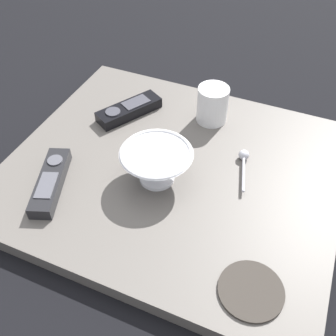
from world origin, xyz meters
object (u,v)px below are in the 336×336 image
object	(u,v)px
tv_remote_far	(129,110)
tv_remote_near	(51,182)
teaspoon	(244,159)
drink_coaster	(251,290)
coffee_mug	(212,105)
cereal_bowl	(157,164)

from	to	relation	value
tv_remote_far	tv_remote_near	bearing A→B (deg)	82.57
teaspoon	tv_remote_far	world-z (taller)	tv_remote_far
tv_remote_near	drink_coaster	bearing A→B (deg)	171.47
coffee_mug	tv_remote_near	bearing A→B (deg)	55.69
coffee_mug	tv_remote_far	size ratio (longest dim) A/B	0.53
tv_remote_near	drink_coaster	size ratio (longest dim) A/B	1.62
cereal_bowl	teaspoon	distance (m)	0.19
teaspoon	tv_remote_far	xyz separation A→B (m)	(0.29, -0.06, 0.00)
cereal_bowl	drink_coaster	size ratio (longest dim) A/B	1.35
tv_remote_near	tv_remote_far	xyz separation A→B (m)	(-0.03, -0.27, -0.00)
tv_remote_near	tv_remote_far	distance (m)	0.27
tv_remote_far	teaspoon	bearing A→B (deg)	169.41
drink_coaster	tv_remote_near	bearing A→B (deg)	-8.53
cereal_bowl	coffee_mug	size ratio (longest dim) A/B	1.65
teaspoon	tv_remote_far	size ratio (longest dim) A/B	0.69
teaspoon	tv_remote_near	bearing A→B (deg)	32.67
coffee_mug	tv_remote_far	world-z (taller)	coffee_mug
teaspoon	tv_remote_far	distance (m)	0.30
cereal_bowl	teaspoon	world-z (taller)	cereal_bowl
tv_remote_near	cereal_bowl	bearing A→B (deg)	-151.07
cereal_bowl	coffee_mug	xyz separation A→B (m)	(-0.04, -0.22, 0.00)
tv_remote_far	coffee_mug	bearing A→B (deg)	-162.92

